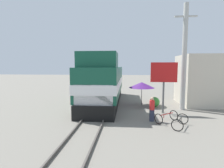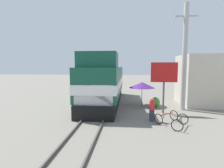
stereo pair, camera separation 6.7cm
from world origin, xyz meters
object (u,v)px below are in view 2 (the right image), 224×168
Objects in this scene: locomotive at (104,84)px; person_bystander at (152,108)px; billboard_sign at (164,76)px; utility_pole at (185,57)px; bicycle_spare at (180,122)px; vendor_umbrella at (142,85)px; bicycle at (166,117)px.

locomotive reaches higher than person_bystander.
utility_pole is at bearing 33.90° from billboard_sign.
bicycle_spare is at bearing -49.20° from locomotive.
person_bystander is 1.95m from bicycle_spare.
billboard_sign reaches higher than vendor_umbrella.
billboard_sign is 2.43× the size of person_bystander.
bicycle_spare is at bearing -35.71° from person_bystander.
utility_pole is 4.37m from vendor_umbrella.
utility_pole is at bearing 110.86° from bicycle.
person_bystander is at bearing -86.35° from vendor_umbrella.
person_bystander is at bearing -7.50° from bicycle_spare.
utility_pole reaches higher than locomotive.
person_bystander is (-3.01, -3.41, -3.54)m from utility_pole.
bicycle_spare is (0.59, -0.98, 0.00)m from bicycle.
utility_pole is 6.25m from bicycle_spare.
locomotive is at bearing 126.95° from person_bystander.
utility_pole is 5.78m from bicycle.
person_bystander is (0.30, -4.77, -1.05)m from vendor_umbrella.
billboard_sign is at bearing -55.39° from bicycle_spare.
locomotive is at bearing -21.00° from bicycle_spare.
utility_pole reaches higher than bicycle.
locomotive is at bearing 149.07° from billboard_sign.
person_bystander is (-1.16, -2.17, -2.07)m from billboard_sign.
vendor_umbrella is at bearing 93.65° from person_bystander.
billboard_sign is at bearing -30.93° from locomotive.
locomotive reaches higher than bicycle_spare.
billboard_sign is 3.47m from bicycle.
vendor_umbrella is 3.16m from billboard_sign.
utility_pole is 5.77m from person_bystander.
bicycle is at bearing -7.25° from person_bystander.
vendor_umbrella reaches higher than bicycle.
bicycle_spare reaches higher than bicycle.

